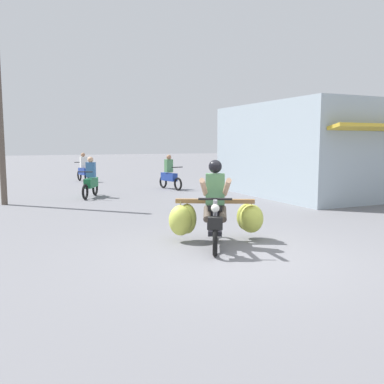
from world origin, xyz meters
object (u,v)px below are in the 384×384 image
object	(u,v)px
motorbike_distant_ahead_left	(169,175)
motorbike_distant_far_ahead	(83,170)
motorbike_distant_ahead_right	(91,181)
motorbike_main_loaded	(216,215)

from	to	relation	value
motorbike_distant_ahead_left	motorbike_distant_far_ahead	size ratio (longest dim) A/B	0.99
motorbike_distant_ahead_left	motorbike_distant_ahead_right	xyz separation A→B (m)	(-3.39, -1.22, 0.00)
motorbike_distant_ahead_right	motorbike_distant_far_ahead	distance (m)	5.98
motorbike_distant_far_ahead	motorbike_main_loaded	bearing A→B (deg)	-89.61
motorbike_distant_ahead_left	motorbike_distant_far_ahead	bearing A→B (deg)	119.03
motorbike_main_loaded	motorbike_distant_far_ahead	xyz separation A→B (m)	(-0.09, 13.59, 0.04)
motorbike_main_loaded	motorbike_distant_ahead_left	xyz separation A→B (m)	(2.52, 8.89, 0.04)
motorbike_distant_ahead_left	motorbike_distant_ahead_right	size ratio (longest dim) A/B	1.10
motorbike_distant_ahead_left	motorbike_distant_far_ahead	xyz separation A→B (m)	(-2.61, 4.70, 0.00)
motorbike_distant_ahead_right	motorbike_main_loaded	bearing A→B (deg)	-83.50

